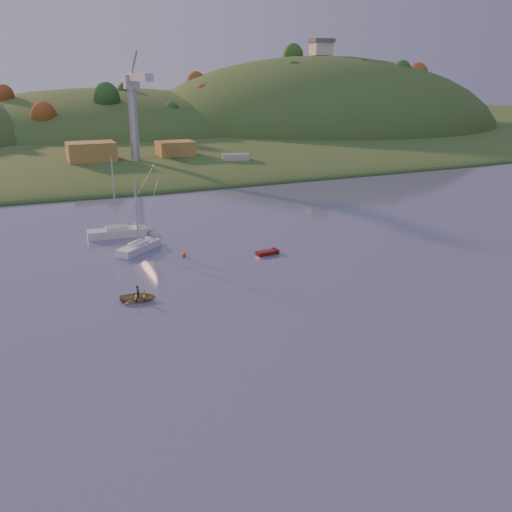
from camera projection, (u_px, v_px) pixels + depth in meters
name	position (u px, v px, depth m)	size (l,w,h in m)	color
far_shore	(74.00, 132.00, 233.98)	(620.00, 220.00, 1.50)	#374F1F
shore_slope	(99.00, 151.00, 177.17)	(640.00, 150.00, 7.00)	#374F1F
hill_center	(107.00, 136.00, 220.31)	(140.00, 120.00, 36.00)	#374F1F
hill_right	(318.00, 131.00, 239.55)	(150.00, 130.00, 60.00)	#374F1F
hilltop_house	(321.00, 47.00, 229.45)	(9.00, 7.00, 6.45)	beige
hillside_trees	(90.00, 144.00, 194.65)	(280.00, 50.00, 32.00)	#1F4F1C
wharf	(147.00, 165.00, 141.13)	(42.00, 16.00, 2.40)	slate
shed_west	(91.00, 152.00, 135.97)	(11.00, 8.00, 4.80)	#A88438
shed_east	(176.00, 149.00, 144.96)	(9.00, 7.00, 4.00)	#A88438
dock_crane	(134.00, 99.00, 132.01)	(3.20, 28.00, 20.30)	#B7B7BC
sailboat_near	(139.00, 247.00, 75.45)	(6.75, 6.17, 9.78)	silver
sailboat_far	(117.00, 232.00, 82.31)	(8.42, 2.95, 11.50)	beige
canoe	(138.00, 297.00, 58.98)	(2.67, 3.73, 0.77)	tan
paddler	(138.00, 294.00, 58.89)	(0.51, 0.33, 1.39)	black
red_tender	(272.00, 252.00, 74.53)	(3.60, 1.57, 1.19)	#57110C
work_vessel	(236.00, 164.00, 140.62)	(16.20, 9.31, 3.93)	slate
buoy_2	(184.00, 255.00, 73.36)	(0.50, 0.50, 0.50)	#E63B0C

